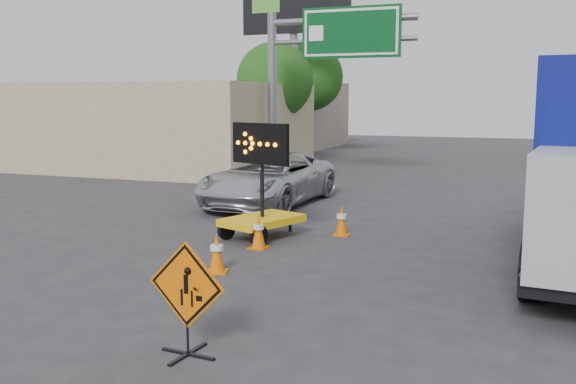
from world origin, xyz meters
The scene contains 13 objects.
ground centered at (0.00, 0.00, 0.00)m, with size 100.00×100.00×0.00m, color #2D2D30.
storefront_left_near centered at (-14.00, 20.00, 2.00)m, with size 14.00×10.00×4.00m, color #C1B18B.
storefront_left_far centered at (-15.00, 34.00, 2.20)m, with size 12.00×10.00×4.40m, color gray.
highway_gantry centered at (-4.43, 17.96, 5.07)m, with size 6.18×0.38×6.90m.
billboard centered at (-8.35, 25.87, 7.35)m, with size 6.10×0.54×9.85m.
tree_left_near centered at (-8.00, 22.00, 4.16)m, with size 3.71×3.71×6.03m.
tree_left_far centered at (-9.00, 30.00, 4.60)m, with size 4.10×4.10×6.66m.
construction_sign centered at (-0.27, -0.16, 0.81)m, with size 1.15×0.81×1.52m.
arrow_board centered at (-2.15, 6.72, 0.62)m, with size 1.76×2.21×2.75m.
pickup_truck centered at (-3.91, 11.36, 0.82)m, with size 2.71×5.87×1.63m, color silver.
cone_a centered at (-1.76, 3.57, 0.39)m, with size 0.48×0.48×0.77m.
cone_b centered at (-1.81, 5.70, 0.39)m, with size 0.42×0.42×0.78m.
cone_c centered at (-0.46, 7.68, 0.38)m, with size 0.39×0.39×0.75m.
Camera 1 is at (3.79, -7.14, 3.32)m, focal length 40.00 mm.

